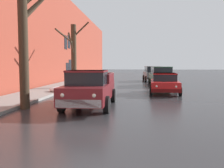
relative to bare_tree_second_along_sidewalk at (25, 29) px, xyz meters
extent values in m
cube|color=gray|center=(-1.69, 9.31, -3.53)|extent=(2.69, 80.00, 0.14)
cube|color=brown|center=(-3.53, 9.31, 1.42)|extent=(0.60, 80.00, 10.03)
cube|color=black|center=(-3.24, 19.44, -1.77)|extent=(0.08, 1.10, 1.60)
cube|color=black|center=(-3.24, 18.18, -2.17)|extent=(0.08, 1.10, 1.60)
cube|color=black|center=(-3.24, 19.10, 1.19)|extent=(0.08, 1.10, 1.60)
cube|color=black|center=(-3.24, 17.65, 1.00)|extent=(0.08, 1.10, 1.60)
ellipsoid|color=white|center=(0.46, 5.85, -3.33)|extent=(2.97, 1.39, 0.55)
ellipsoid|color=white|center=(1.05, 5.81, -3.27)|extent=(0.78, 0.65, 0.65)
cylinder|color=#382B1E|center=(-0.05, -0.05, -0.19)|extent=(0.42, 0.42, 6.82)
cylinder|color=#382B1E|center=(0.20, 0.79, 1.15)|extent=(0.71, 1.85, 1.68)
cylinder|color=#382B1E|center=(0.41, 0.26, 1.08)|extent=(1.10, 0.81, 1.22)
cylinder|color=#423323|center=(-0.05, 8.94, -0.99)|extent=(0.43, 0.43, 5.22)
cylinder|color=#423323|center=(0.55, 9.03, 1.23)|extent=(1.31, 0.32, 1.26)
cylinder|color=#423323|center=(0.01, 7.98, -0.03)|extent=(0.26, 2.00, 1.56)
cylinder|color=#423323|center=(-0.43, 7.82, 0.53)|extent=(0.89, 2.32, 0.99)
cylinder|color=#423323|center=(-0.22, 9.54, 0.78)|extent=(0.46, 1.31, 0.97)
cube|color=maroon|center=(2.80, 0.83, -2.86)|extent=(1.87, 5.11, 0.76)
cube|color=black|center=(2.80, 0.11, -2.16)|extent=(1.64, 1.64, 0.64)
cube|color=maroon|center=(2.80, 0.11, -1.88)|extent=(1.68, 1.69, 0.08)
cube|color=maroon|center=(3.68, 1.85, -2.26)|extent=(0.11, 2.45, 0.44)
cube|color=maroon|center=(1.92, 1.84, -2.26)|extent=(0.11, 2.45, 0.44)
cube|color=maroon|center=(2.79, 3.33, -2.26)|extent=(1.76, 0.10, 0.44)
cube|color=#B7B7BC|center=(2.80, -1.67, -3.06)|extent=(1.77, 0.12, 0.32)
sphere|color=white|center=(3.41, -1.70, -2.74)|extent=(0.16, 0.16, 0.16)
sphere|color=white|center=(2.20, -1.71, -2.74)|extent=(0.16, 0.16, 0.16)
cylinder|color=black|center=(3.75, -0.70, -3.24)|extent=(0.22, 0.72, 0.72)
cylinder|color=black|center=(1.85, -0.71, -3.24)|extent=(0.22, 0.72, 0.72)
cylinder|color=black|center=(3.75, 2.36, -3.24)|extent=(0.22, 0.72, 0.72)
cylinder|color=black|center=(1.85, 2.36, -3.24)|extent=(0.22, 0.72, 0.72)
cube|color=red|center=(6.93, 6.46, -3.00)|extent=(2.03, 4.08, 0.60)
cube|color=black|center=(6.94, 6.66, -2.44)|extent=(1.67, 2.16, 0.52)
cube|color=red|center=(6.94, 6.66, -2.21)|extent=(1.70, 2.20, 0.06)
cube|color=#520B0B|center=(6.82, 4.52, -3.18)|extent=(1.77, 0.22, 0.22)
cube|color=#520B0B|center=(7.04, 8.41, -3.18)|extent=(1.77, 0.22, 0.22)
cylinder|color=black|center=(7.78, 5.18, -3.30)|extent=(0.21, 0.61, 0.60)
cylinder|color=black|center=(5.94, 5.28, -3.30)|extent=(0.21, 0.61, 0.60)
cylinder|color=black|center=(7.92, 7.65, -3.30)|extent=(0.21, 0.61, 0.60)
cylinder|color=black|center=(6.08, 7.75, -3.30)|extent=(0.21, 0.61, 0.60)
sphere|color=silver|center=(7.40, 4.46, -2.92)|extent=(0.14, 0.14, 0.14)
sphere|color=silver|center=(6.23, 4.53, -2.92)|extent=(0.14, 0.14, 0.14)
cube|color=#1E5633|center=(7.33, 12.83, -2.86)|extent=(2.03, 4.33, 0.80)
cube|color=black|center=(7.33, 12.87, -2.12)|extent=(1.73, 3.04, 0.68)
cube|color=#1E5633|center=(7.33, 12.87, -1.81)|extent=(1.77, 3.10, 0.06)
cube|color=black|center=(7.39, 10.74, -3.14)|extent=(1.87, 0.17, 0.22)
cube|color=black|center=(7.27, 14.91, -3.14)|extent=(1.87, 0.17, 0.22)
cylinder|color=black|center=(8.34, 11.53, -3.26)|extent=(0.20, 0.68, 0.68)
cylinder|color=black|center=(6.40, 11.47, -3.26)|extent=(0.20, 0.68, 0.68)
cylinder|color=black|center=(8.26, 14.18, -3.26)|extent=(0.20, 0.68, 0.68)
cylinder|color=black|center=(6.32, 14.12, -3.26)|extent=(0.20, 0.68, 0.68)
sphere|color=silver|center=(8.01, 10.73, -2.78)|extent=(0.14, 0.14, 0.14)
sphere|color=silver|center=(6.77, 10.69, -2.78)|extent=(0.14, 0.14, 0.14)
cube|color=slate|center=(6.95, 19.17, -2.86)|extent=(2.10, 4.35, 0.80)
cube|color=black|center=(6.95, 19.22, -2.12)|extent=(1.76, 3.06, 0.68)
cube|color=slate|center=(6.95, 19.22, -1.81)|extent=(1.80, 3.13, 0.06)
cube|color=#303032|center=(7.09, 17.11, -3.14)|extent=(1.79, 0.24, 0.22)
cube|color=#303032|center=(6.81, 21.24, -3.14)|extent=(1.79, 0.24, 0.22)
cylinder|color=black|center=(7.97, 17.92, -3.26)|extent=(0.22, 0.69, 0.68)
cylinder|color=black|center=(6.11, 17.80, -3.26)|extent=(0.22, 0.69, 0.68)
cylinder|color=black|center=(7.79, 20.55, -3.26)|extent=(0.22, 0.69, 0.68)
cylinder|color=black|center=(5.93, 20.42, -3.26)|extent=(0.22, 0.69, 0.68)
sphere|color=silver|center=(7.68, 17.12, -2.78)|extent=(0.14, 0.14, 0.14)
sphere|color=silver|center=(6.50, 17.04, -2.78)|extent=(0.14, 0.14, 0.14)
camera|label=1|loc=(4.95, -10.68, -1.59)|focal=39.43mm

